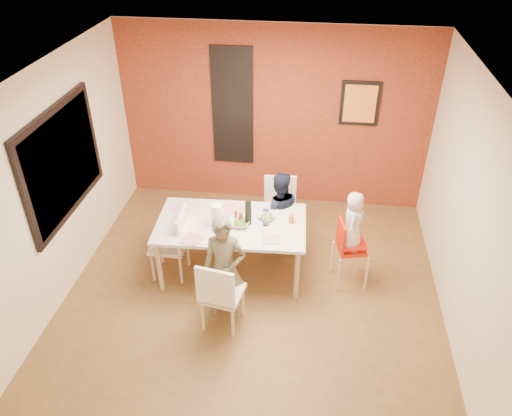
# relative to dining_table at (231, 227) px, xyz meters

# --- Properties ---
(ground) EXTENTS (4.50, 4.50, 0.00)m
(ground) POSITION_rel_dining_table_xyz_m (0.32, -0.38, -0.69)
(ground) COLOR brown
(ground) RESTS_ON ground
(ceiling) EXTENTS (4.50, 4.50, 0.02)m
(ceiling) POSITION_rel_dining_table_xyz_m (0.32, -0.38, 2.01)
(ceiling) COLOR silver
(ceiling) RESTS_ON wall_back
(wall_back) EXTENTS (4.50, 0.02, 2.70)m
(wall_back) POSITION_rel_dining_table_xyz_m (0.32, 1.87, 0.66)
(wall_back) COLOR #F1E4C7
(wall_back) RESTS_ON ground
(wall_front) EXTENTS (4.50, 0.02, 2.70)m
(wall_front) POSITION_rel_dining_table_xyz_m (0.32, -2.63, 0.66)
(wall_front) COLOR #F1E4C7
(wall_front) RESTS_ON ground
(wall_left) EXTENTS (0.02, 4.50, 2.70)m
(wall_left) POSITION_rel_dining_table_xyz_m (-1.93, -0.38, 0.66)
(wall_left) COLOR #F1E4C7
(wall_left) RESTS_ON ground
(wall_right) EXTENTS (0.02, 4.50, 2.70)m
(wall_right) POSITION_rel_dining_table_xyz_m (2.57, -0.38, 0.66)
(wall_right) COLOR #F1E4C7
(wall_right) RESTS_ON ground
(brick_accent_wall) EXTENTS (4.50, 0.02, 2.70)m
(brick_accent_wall) POSITION_rel_dining_table_xyz_m (0.32, 1.85, 0.66)
(brick_accent_wall) COLOR maroon
(brick_accent_wall) RESTS_ON ground
(picture_window_frame) EXTENTS (0.05, 1.70, 1.30)m
(picture_window_frame) POSITION_rel_dining_table_xyz_m (-1.90, -0.18, 0.86)
(picture_window_frame) COLOR black
(picture_window_frame) RESTS_ON wall_left
(picture_window_pane) EXTENTS (0.02, 1.55, 1.15)m
(picture_window_pane) POSITION_rel_dining_table_xyz_m (-1.89, -0.18, 0.86)
(picture_window_pane) COLOR black
(picture_window_pane) RESTS_ON wall_left
(glassblock_strip) EXTENTS (0.55, 0.03, 1.70)m
(glassblock_strip) POSITION_rel_dining_table_xyz_m (-0.28, 1.83, 0.81)
(glassblock_strip) COLOR #B3BBC4
(glassblock_strip) RESTS_ON wall_back
(glassblock_surround) EXTENTS (0.60, 0.03, 1.76)m
(glassblock_surround) POSITION_rel_dining_table_xyz_m (-0.28, 1.83, 0.81)
(glassblock_surround) COLOR black
(glassblock_surround) RESTS_ON wall_back
(art_print_frame) EXTENTS (0.54, 0.03, 0.64)m
(art_print_frame) POSITION_rel_dining_table_xyz_m (1.52, 1.83, 0.96)
(art_print_frame) COLOR black
(art_print_frame) RESTS_ON wall_back
(art_print_canvas) EXTENTS (0.44, 0.01, 0.54)m
(art_print_canvas) POSITION_rel_dining_table_xyz_m (1.52, 1.81, 0.96)
(art_print_canvas) COLOR #F69B36
(art_print_canvas) RESTS_ON wall_back
(dining_table) EXTENTS (1.86, 1.09, 0.76)m
(dining_table) POSITION_rel_dining_table_xyz_m (0.00, 0.00, 0.00)
(dining_table) COLOR silver
(dining_table) RESTS_ON ground
(chair_near) EXTENTS (0.49, 0.49, 0.93)m
(chair_near) POSITION_rel_dining_table_xyz_m (0.04, -0.99, -0.17)
(chair_near) COLOR white
(chair_near) RESTS_ON ground
(chair_far) EXTENTS (0.47, 0.47, 0.94)m
(chair_far) POSITION_rel_dining_table_xyz_m (0.53, 0.79, -0.16)
(chair_far) COLOR white
(chair_far) RESTS_ON ground
(chair_left) EXTENTS (0.44, 0.44, 0.94)m
(chair_left) POSITION_rel_dining_table_xyz_m (-0.68, -0.14, -0.16)
(chair_left) COLOR white
(chair_left) RESTS_ON ground
(high_chair) EXTENTS (0.45, 0.45, 0.90)m
(high_chair) POSITION_rel_dining_table_xyz_m (1.43, -0.00, -0.15)
(high_chair) COLOR red
(high_chair) RESTS_ON ground
(child_near) EXTENTS (0.50, 0.34, 1.31)m
(child_near) POSITION_rel_dining_table_xyz_m (0.06, -0.74, -0.03)
(child_near) COLOR brown
(child_near) RESTS_ON ground
(child_far) EXTENTS (0.65, 0.55, 1.17)m
(child_far) POSITION_rel_dining_table_xyz_m (0.53, 0.54, -0.10)
(child_far) COLOR black
(child_far) RESTS_ON ground
(toddler) EXTENTS (0.29, 0.40, 0.76)m
(toddler) POSITION_rel_dining_table_xyz_m (1.45, 0.01, 0.22)
(toddler) COLOR beige
(toddler) RESTS_ON high_chair
(plate_near_left) EXTENTS (0.27, 0.27, 0.01)m
(plate_near_left) POSITION_rel_dining_table_xyz_m (-0.39, -0.40, 0.07)
(plate_near_left) COLOR silver
(plate_near_left) RESTS_ON dining_table
(plate_far_mid) EXTENTS (0.30, 0.30, 0.01)m
(plate_far_mid) POSITION_rel_dining_table_xyz_m (-0.02, 0.30, 0.07)
(plate_far_mid) COLOR white
(plate_far_mid) RESTS_ON dining_table
(plate_near_right) EXTENTS (0.20, 0.20, 0.01)m
(plate_near_right) POSITION_rel_dining_table_xyz_m (0.52, -0.27, 0.07)
(plate_near_right) COLOR white
(plate_near_right) RESTS_ON dining_table
(plate_far_left) EXTENTS (0.21, 0.21, 0.01)m
(plate_far_left) POSITION_rel_dining_table_xyz_m (-0.68, 0.23, 0.07)
(plate_far_left) COLOR white
(plate_far_left) RESTS_ON dining_table
(salad_bowl_a) EXTENTS (0.23, 0.23, 0.06)m
(salad_bowl_a) POSITION_rel_dining_table_xyz_m (0.11, -0.04, 0.10)
(salad_bowl_a) COLOR white
(salad_bowl_a) RESTS_ON dining_table
(salad_bowl_b) EXTENTS (0.27, 0.27, 0.05)m
(salad_bowl_b) POSITION_rel_dining_table_xyz_m (0.42, 0.15, 0.09)
(salad_bowl_b) COLOR silver
(salad_bowl_b) RESTS_ON dining_table
(wine_bottle) EXTENTS (0.08, 0.08, 0.30)m
(wine_bottle) POSITION_rel_dining_table_xyz_m (0.21, 0.01, 0.22)
(wine_bottle) COLOR black
(wine_bottle) RESTS_ON dining_table
(wine_glass_a) EXTENTS (0.07, 0.07, 0.21)m
(wine_glass_a) POSITION_rel_dining_table_xyz_m (-0.06, -0.26, 0.17)
(wine_glass_a) COLOR silver
(wine_glass_a) RESTS_ON dining_table
(wine_glass_b) EXTENTS (0.07, 0.07, 0.21)m
(wine_glass_b) POSITION_rel_dining_table_xyz_m (0.42, 0.01, 0.17)
(wine_glass_b) COLOR white
(wine_glass_b) RESTS_ON dining_table
(paper_towel_roll) EXTENTS (0.13, 0.13, 0.30)m
(paper_towel_roll) POSITION_rel_dining_table_xyz_m (-0.15, -0.09, 0.22)
(paper_towel_roll) COLOR white
(paper_towel_roll) RESTS_ON dining_table
(condiment_red) EXTENTS (0.04, 0.04, 0.15)m
(condiment_red) POSITION_rel_dining_table_xyz_m (0.11, -0.02, 0.14)
(condiment_red) COLOR red
(condiment_red) RESTS_ON dining_table
(condiment_green) EXTENTS (0.04, 0.04, 0.14)m
(condiment_green) POSITION_rel_dining_table_xyz_m (0.12, 0.02, 0.14)
(condiment_green) COLOR #276A23
(condiment_green) RESTS_ON dining_table
(condiment_brown) EXTENTS (0.04, 0.04, 0.14)m
(condiment_brown) POSITION_rel_dining_table_xyz_m (0.05, 0.06, 0.14)
(condiment_brown) COLOR brown
(condiment_brown) RESTS_ON dining_table
(sippy_cup) EXTENTS (0.06, 0.06, 0.11)m
(sippy_cup) POSITION_rel_dining_table_xyz_m (0.73, 0.10, 0.12)
(sippy_cup) COLOR orange
(sippy_cup) RESTS_ON dining_table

